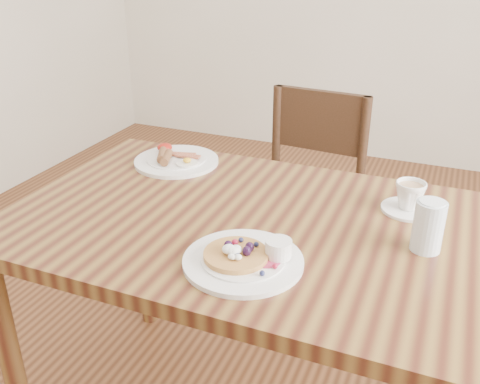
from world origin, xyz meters
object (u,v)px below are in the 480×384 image
Objects in this scene: dining_table at (240,249)px; chair_far at (304,196)px; water_glass at (428,226)px; breakfast_plate at (175,160)px; pancake_plate at (245,258)px; teacup_saucer at (409,198)px.

chair_far reaches higher than dining_table.
breakfast_plate is at bearing 162.84° from water_glass.
dining_table is at bearing 96.06° from chair_far.
chair_far reaches higher than breakfast_plate.
breakfast_plate is at bearing 142.23° from dining_table.
water_glass is (0.46, 0.01, 0.16)m from dining_table.
pancake_plate is at bearing 101.84° from chair_far.
chair_far is at bearing 97.28° from pancake_plate.
chair_far is at bearing 124.79° from water_glass.
pancake_plate is at bearing -64.27° from dining_table.
chair_far is 6.29× the size of teacup_saucer.
chair_far is 7.19× the size of water_glass.
dining_table is at bearing -37.77° from breakfast_plate.
teacup_saucer is at bearing -4.48° from breakfast_plate.
teacup_saucer is 1.14× the size of water_glass.
water_glass is at bearing 129.35° from chair_far.
pancake_plate is at bearing -149.31° from water_glass.
chair_far is 3.26× the size of breakfast_plate.
pancake_plate is (0.12, -0.90, 0.27)m from chair_far.
chair_far reaches higher than teacup_saucer.
dining_table is 0.47m from teacup_saucer.
water_glass is at bearing -17.16° from breakfast_plate.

